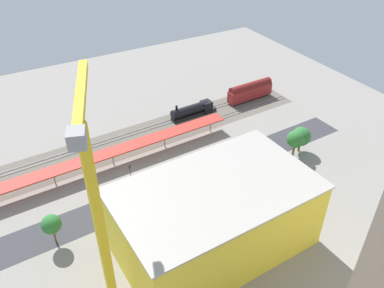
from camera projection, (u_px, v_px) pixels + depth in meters
ground_plane at (172, 175)px, 99.47m from camera, size 167.07×167.07×0.00m
rail_bed at (141, 137)px, 113.29m from camera, size 104.86×18.09×0.01m
street_asphalt at (179, 183)px, 96.91m from camera, size 104.67×12.74×0.01m
track_rails at (141, 137)px, 113.19m from camera, size 104.35×11.66×0.12m
platform_canopy_near at (112, 152)px, 100.70m from camera, size 67.76×6.78×4.17m
locomotive at (194, 110)px, 122.32m from camera, size 15.47×3.49×5.30m
passenger_coach at (250, 91)px, 130.27m from camera, size 16.60×3.65×6.19m
parked_car_0 at (259, 142)px, 109.99m from camera, size 4.80×1.95×1.53m
parked_car_1 at (237, 150)px, 107.03m from camera, size 4.24×2.07×1.61m
parked_car_2 at (219, 157)px, 104.26m from camera, size 4.13×1.75×1.80m
parked_car_3 at (195, 163)px, 102.08m from camera, size 4.24×2.05×1.72m
construction_building at (215, 218)px, 76.74m from camera, size 38.24×23.52×15.02m
construction_roof_slab at (216, 188)px, 72.32m from camera, size 38.86×24.14×0.40m
tower_crane at (98, 213)px, 56.34m from camera, size 8.49×20.88×40.62m
box_truck_0 at (138, 201)px, 89.00m from camera, size 9.51×3.56×3.52m
box_truck_1 at (205, 182)px, 94.68m from camera, size 10.09×3.59×3.16m
street_tree_0 at (51, 224)px, 78.27m from camera, size 4.02×4.02×7.41m
street_tree_1 at (243, 160)px, 96.67m from camera, size 4.71×4.71×7.10m
street_tree_2 at (159, 186)px, 87.69m from camera, size 5.16×5.16×8.02m
street_tree_3 at (301, 136)px, 105.25m from camera, size 5.19×5.19×7.32m
street_tree_4 at (295, 139)px, 102.79m from camera, size 4.61×4.61×7.84m
street_tree_5 at (110, 210)px, 83.02m from camera, size 4.32×4.32×6.45m
traffic_light at (130, 172)px, 93.64m from camera, size 0.50×0.36×6.29m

